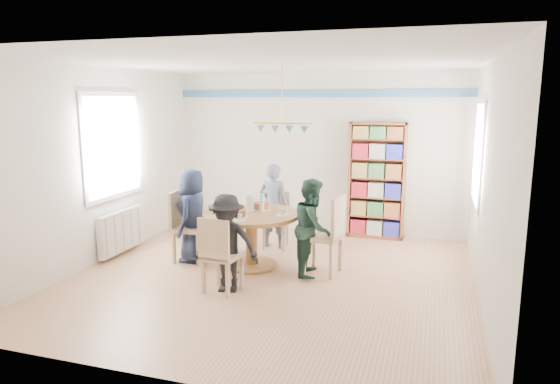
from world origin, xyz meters
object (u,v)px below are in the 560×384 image
at_px(radiator, 122,231).
at_px(bookshelf, 377,182).
at_px(person_right, 313,227).
at_px(chair_right, 329,231).
at_px(chair_far, 276,217).
at_px(chair_left, 184,223).
at_px(person_near, 227,243).
at_px(person_left, 193,215).
at_px(chair_near, 219,252).
at_px(person_far, 273,206).
at_px(dining_table, 251,227).

distance_m(radiator, bookshelf, 4.06).
relative_size(person_right, bookshelf, 0.67).
height_order(chair_right, person_right, person_right).
xyz_separation_m(chair_right, chair_far, (-1.03, 0.97, -0.11)).
distance_m(chair_left, person_near, 1.36).
height_order(person_right, bookshelf, bookshelf).
height_order(radiator, bookshelf, bookshelf).
distance_m(person_left, bookshelf, 3.07).
relative_size(chair_left, person_left, 0.76).
height_order(chair_left, chair_near, chair_left).
bearing_deg(chair_right, chair_far, 136.63).
xyz_separation_m(chair_right, person_far, (-1.06, 0.93, 0.08)).
xyz_separation_m(chair_far, chair_near, (-0.06, -2.01, 0.04)).
bearing_deg(person_near, chair_left, 133.14).
relative_size(dining_table, person_left, 0.99).
bearing_deg(person_right, radiator, 82.35).
height_order(radiator, person_right, person_right).
bearing_deg(chair_far, person_near, -89.86).
bearing_deg(chair_far, chair_near, -91.74).
xyz_separation_m(dining_table, person_left, (-0.87, -0.01, 0.10)).
relative_size(radiator, chair_near, 1.08).
distance_m(chair_near, person_far, 1.97).
relative_size(chair_left, person_near, 0.85).
bearing_deg(person_far, person_right, 135.44).
height_order(chair_right, person_left, person_left).
height_order(person_left, person_far, person_left).
bearing_deg(radiator, person_left, 1.80).
xyz_separation_m(dining_table, person_right, (0.86, -0.05, 0.08)).
height_order(chair_left, bookshelf, bookshelf).
xyz_separation_m(chair_left, person_left, (0.12, 0.03, 0.11)).
height_order(person_left, bookshelf, bookshelf).
height_order(person_left, person_near, person_left).
relative_size(chair_far, person_left, 0.65).
relative_size(person_far, person_near, 1.11).
bearing_deg(person_far, chair_far, -121.27).
relative_size(chair_left, person_far, 0.76).
distance_m(radiator, person_near, 2.26).
relative_size(person_left, person_near, 1.12).
xyz_separation_m(chair_near, person_far, (0.03, 1.96, 0.15)).
relative_size(person_left, person_right, 1.04).
relative_size(chair_right, chair_near, 1.13).
relative_size(chair_right, bookshelf, 0.55).
bearing_deg(person_right, person_near, 129.05).
relative_size(chair_right, chair_far, 1.23).
bearing_deg(person_right, chair_left, 82.15).
relative_size(dining_table, chair_near, 1.41).
bearing_deg(chair_far, radiator, -153.22).
relative_size(dining_table, person_far, 0.99).
relative_size(chair_left, chair_near, 1.08).
relative_size(chair_right, person_right, 0.83).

